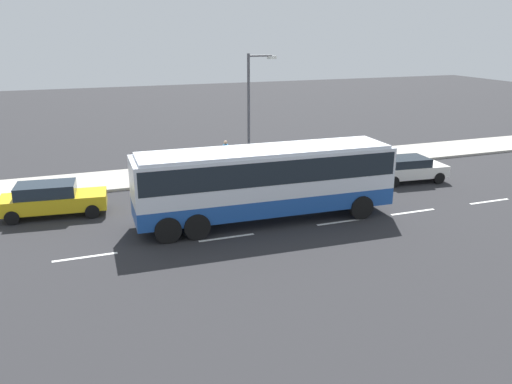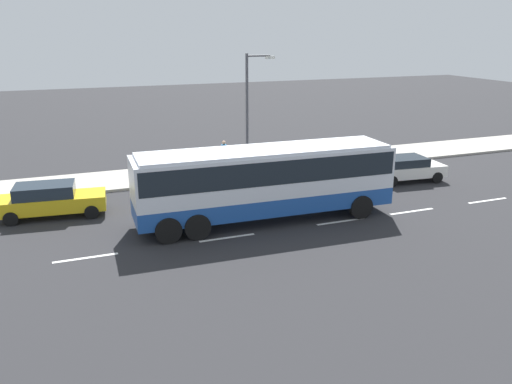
{
  "view_description": "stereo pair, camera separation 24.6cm",
  "coord_description": "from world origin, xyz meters",
  "px_view_note": "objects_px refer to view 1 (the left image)",
  "views": [
    {
      "loc": [
        -9.61,
        -21.24,
        8.31
      ],
      "look_at": [
        -2.19,
        -0.89,
        1.47
      ],
      "focal_mm": 36.28,
      "sensor_mm": 36.0,
      "label": 1
    },
    {
      "loc": [
        -9.84,
        -21.15,
        8.31
      ],
      "look_at": [
        -2.19,
        -0.89,
        1.47
      ],
      "focal_mm": 36.28,
      "sensor_mm": 36.0,
      "label": 2
    }
  ],
  "objects_px": {
    "pedestrian_near_curb": "(226,153)",
    "street_lamp": "(252,106)",
    "car_yellow_taxi": "(52,199)",
    "car_white_minivan": "(408,168)",
    "coach_bus": "(265,176)"
  },
  "relations": [
    {
      "from": "pedestrian_near_curb",
      "to": "street_lamp",
      "type": "relative_size",
      "value": 0.25
    },
    {
      "from": "car_yellow_taxi",
      "to": "pedestrian_near_curb",
      "type": "distance_m",
      "value": 10.98
    },
    {
      "from": "pedestrian_near_curb",
      "to": "car_white_minivan",
      "type": "bearing_deg",
      "value": 148.38
    },
    {
      "from": "coach_bus",
      "to": "car_yellow_taxi",
      "type": "bearing_deg",
      "value": 158.06
    },
    {
      "from": "coach_bus",
      "to": "pedestrian_near_curb",
      "type": "distance_m",
      "value": 8.84
    },
    {
      "from": "car_yellow_taxi",
      "to": "pedestrian_near_curb",
      "type": "xyz_separation_m",
      "value": [
        9.86,
        4.8,
        0.34
      ]
    },
    {
      "from": "coach_bus",
      "to": "pedestrian_near_curb",
      "type": "bearing_deg",
      "value": 86.45
    },
    {
      "from": "car_white_minivan",
      "to": "pedestrian_near_curb",
      "type": "xyz_separation_m",
      "value": [
        -9.08,
        5.66,
        0.4
      ]
    },
    {
      "from": "car_yellow_taxi",
      "to": "street_lamp",
      "type": "relative_size",
      "value": 0.71
    },
    {
      "from": "car_yellow_taxi",
      "to": "pedestrian_near_curb",
      "type": "bearing_deg",
      "value": 31.56
    },
    {
      "from": "car_white_minivan",
      "to": "car_yellow_taxi",
      "type": "height_order",
      "value": "car_yellow_taxi"
    },
    {
      "from": "street_lamp",
      "to": "pedestrian_near_curb",
      "type": "bearing_deg",
      "value": 132.64
    },
    {
      "from": "street_lamp",
      "to": "car_yellow_taxi",
      "type": "bearing_deg",
      "value": -162.5
    },
    {
      "from": "street_lamp",
      "to": "coach_bus",
      "type": "bearing_deg",
      "value": -105.02
    },
    {
      "from": "car_yellow_taxi",
      "to": "street_lamp",
      "type": "height_order",
      "value": "street_lamp"
    }
  ]
}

